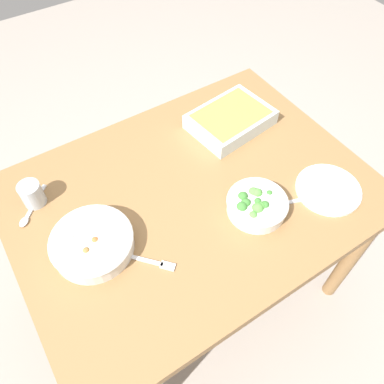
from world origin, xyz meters
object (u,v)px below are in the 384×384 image
at_px(drink_cup, 32,195).
at_px(fork_on_table, 151,262).
at_px(broccoli_bowl, 257,205).
at_px(baking_dish, 231,119).
at_px(spoon_by_stew, 108,247).
at_px(side_plate, 328,189).
at_px(stew_bowl, 92,243).
at_px(spoon_spare, 30,211).
at_px(spoon_by_broccoli, 283,203).

height_order(drink_cup, fork_on_table, drink_cup).
distance_m(broccoli_bowl, baking_dish, 0.41).
relative_size(broccoli_bowl, spoon_by_stew, 1.25).
bearing_deg(broccoli_bowl, side_plate, -15.26).
bearing_deg(side_plate, stew_bowl, 163.38).
bearing_deg(fork_on_table, spoon_by_stew, 126.49).
bearing_deg(spoon_by_stew, fork_on_table, -53.51).
distance_m(stew_bowl, spoon_spare, 0.27).
distance_m(drink_cup, spoon_by_stew, 0.32).
relative_size(stew_bowl, baking_dish, 0.78).
xyz_separation_m(broccoli_bowl, spoon_by_stew, (-0.46, 0.13, -0.03)).
bearing_deg(broccoli_bowl, fork_on_table, 176.99).
distance_m(spoon_by_broccoli, fork_on_table, 0.47).
xyz_separation_m(drink_cup, side_plate, (0.85, -0.49, -0.03)).
xyz_separation_m(drink_cup, spoon_by_broccoli, (0.68, -0.45, -0.03)).
bearing_deg(side_plate, broccoli_bowl, 164.74).
relative_size(stew_bowl, spoon_spare, 1.81).
xyz_separation_m(drink_cup, spoon_spare, (-0.03, -0.03, -0.03)).
bearing_deg(broccoli_bowl, spoon_by_broccoli, -18.76).
distance_m(side_plate, spoon_by_broccoli, 0.17).
distance_m(baking_dish, spoon_spare, 0.79).
height_order(broccoli_bowl, side_plate, broccoli_bowl).
bearing_deg(baking_dish, broccoli_bowl, -114.54).
bearing_deg(side_plate, drink_cup, 149.92).
distance_m(broccoli_bowl, fork_on_table, 0.38).
xyz_separation_m(spoon_by_stew, spoon_spare, (-0.16, 0.26, 0.00)).
relative_size(broccoli_bowl, drink_cup, 2.35).
bearing_deg(baking_dish, drink_cup, 176.08).
relative_size(drink_cup, spoon_by_stew, 0.53).
distance_m(side_plate, spoon_by_stew, 0.75).
relative_size(stew_bowl, broccoli_bowl, 1.26).
height_order(stew_bowl, drink_cup, drink_cup).
bearing_deg(drink_cup, spoon_by_broccoli, -33.57).
bearing_deg(stew_bowl, spoon_by_broccoli, -17.53).
xyz_separation_m(broccoli_bowl, baking_dish, (0.17, 0.37, 0.00)).
bearing_deg(side_plate, baking_dish, 101.46).
bearing_deg(baking_dish, side_plate, -78.54).
height_order(spoon_by_broccoli, spoon_spare, same).
height_order(stew_bowl, spoon_by_stew, stew_bowl).
height_order(broccoli_bowl, baking_dish, broccoli_bowl).
relative_size(drink_cup, spoon_by_broccoli, 0.49).
xyz_separation_m(side_plate, spoon_spare, (-0.88, 0.46, -0.00)).
bearing_deg(spoon_spare, drink_cup, 45.89).
height_order(broccoli_bowl, spoon_by_stew, broccoli_bowl).
xyz_separation_m(broccoli_bowl, fork_on_table, (-0.38, 0.02, -0.03)).
xyz_separation_m(stew_bowl, spoon_spare, (-0.12, 0.24, -0.03)).
relative_size(spoon_by_stew, fork_on_table, 1.11).
distance_m(baking_dish, spoon_by_broccoli, 0.41).
relative_size(broccoli_bowl, spoon_spare, 1.44).
relative_size(broccoli_bowl, fork_on_table, 1.39).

